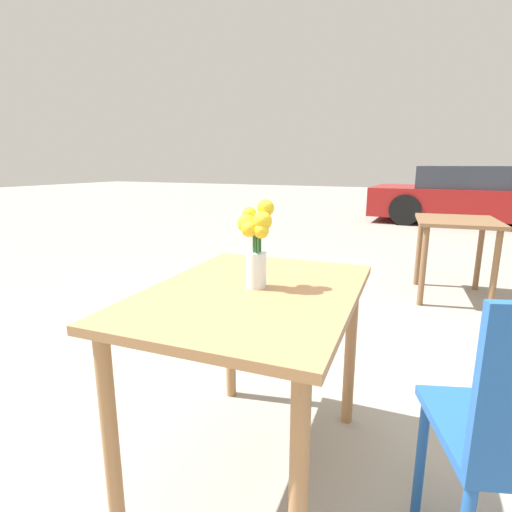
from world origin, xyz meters
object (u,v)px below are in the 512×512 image
Objects in this scene: flower_vase at (256,242)px; parked_car at (474,196)px; table_back at (456,234)px; table_front at (253,318)px.

flower_vase is 8.02m from parked_car.
parked_car reaches higher than table_back.
parked_car is at bearing 85.48° from table_back.
parked_car is (1.13, 7.96, -0.08)m from table_front.
flower_vase is at bearing 90.81° from table_front.
table_back is (0.71, 2.61, -0.33)m from flower_vase.
table_front is 1.26× the size of table_back.
parked_car is (0.42, 5.33, -0.03)m from table_back.
table_front is 0.28m from flower_vase.
flower_vase is 2.72m from table_back.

